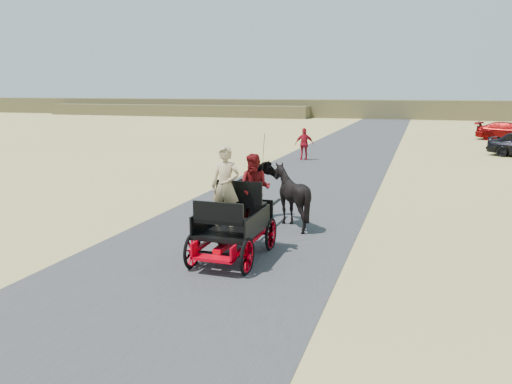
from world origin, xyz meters
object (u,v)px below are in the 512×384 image
(horse_right, at_px, (291,196))
(car_c, at_px, (510,132))
(carriage, at_px, (234,242))
(horse_left, at_px, (253,194))
(pedestrian, at_px, (304,144))

(horse_right, xyz_separation_m, car_c, (9.54, 28.28, -0.17))
(horse_right, bearing_deg, carriage, 79.61)
(horse_right, height_order, car_c, horse_right)
(horse_left, xyz_separation_m, horse_right, (1.10, 0.00, 0.00))
(pedestrian, bearing_deg, car_c, -149.63)
(horse_left, height_order, car_c, horse_left)
(horse_right, distance_m, car_c, 29.84)
(horse_left, distance_m, horse_right, 1.10)
(car_c, bearing_deg, horse_right, -179.94)
(horse_left, height_order, horse_right, horse_right)
(horse_left, bearing_deg, pedestrian, -83.36)
(carriage, xyz_separation_m, horse_left, (-0.55, 3.00, 0.49))
(horse_right, bearing_deg, horse_left, 0.00)
(car_c, bearing_deg, horse_left, 178.08)
(horse_left, xyz_separation_m, car_c, (10.64, 28.28, -0.17))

